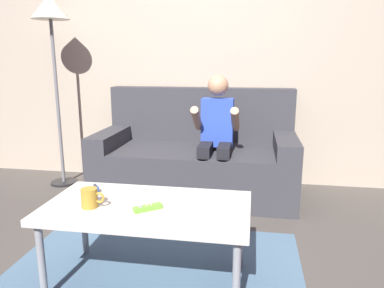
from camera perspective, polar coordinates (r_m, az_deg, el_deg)
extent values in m
plane|color=#4C4742|center=(2.04, -7.08, -21.03)|extent=(9.63, 9.63, 0.00)
cube|color=#B2A38E|center=(3.46, 1.10, 14.82)|extent=(4.81, 0.05, 2.50)
cube|color=#38383D|center=(3.15, 0.53, -4.25)|extent=(1.66, 0.80, 0.41)
cube|color=#38383D|center=(3.36, 1.41, 4.66)|extent=(1.66, 0.16, 0.48)
cube|color=#38383D|center=(3.28, -12.36, 1.01)|extent=(0.18, 0.80, 0.13)
cube|color=#38383D|center=(3.06, 14.38, 0.04)|extent=(0.18, 0.80, 0.13)
cylinder|color=black|center=(2.80, 1.68, -6.49)|extent=(0.08, 0.08, 0.41)
cylinder|color=black|center=(2.79, 4.74, -6.64)|extent=(0.08, 0.08, 0.41)
cube|color=black|center=(2.88, 2.14, -0.85)|extent=(0.10, 0.32, 0.10)
cube|color=black|center=(2.87, 5.10, -0.96)|extent=(0.10, 0.32, 0.10)
cube|color=blue|center=(2.99, 3.99, 3.41)|extent=(0.25, 0.15, 0.39)
cylinder|color=tan|center=(2.86, 0.74, 3.98)|extent=(0.06, 0.28, 0.22)
cylinder|color=tan|center=(2.83, 6.73, 3.79)|extent=(0.06, 0.28, 0.22)
sphere|color=tan|center=(2.95, 4.08, 9.09)|extent=(0.17, 0.17, 0.17)
cube|color=beige|center=(1.87, -6.98, -9.81)|extent=(1.02, 0.55, 0.04)
cylinder|color=gray|center=(1.96, -22.38, -16.69)|extent=(0.04, 0.04, 0.40)
cylinder|color=gray|center=(1.71, 6.91, -20.48)|extent=(0.04, 0.04, 0.40)
cylinder|color=gray|center=(2.31, -16.45, -11.58)|extent=(0.04, 0.04, 0.40)
cylinder|color=gray|center=(2.10, 7.54, -13.72)|extent=(0.04, 0.04, 0.40)
cube|color=slate|center=(2.07, -6.64, -20.43)|extent=(1.61, 1.34, 0.01)
cube|color=#72C638|center=(1.79, -6.91, -9.83)|extent=(0.13, 0.11, 0.02)
cylinder|color=#99999E|center=(1.78, -8.09, -9.61)|extent=(0.02, 0.02, 0.00)
cylinder|color=silver|center=(1.79, -7.03, -9.45)|extent=(0.01, 0.01, 0.00)
cylinder|color=silver|center=(1.79, -6.39, -9.34)|extent=(0.01, 0.01, 0.00)
ellipsoid|color=blue|center=(2.06, -14.86, -6.88)|extent=(0.07, 0.10, 0.04)
cylinder|color=#4C4C51|center=(2.05, -14.90, -6.20)|extent=(0.02, 0.02, 0.01)
cylinder|color=#B78C2D|center=(1.87, -15.68, -8.10)|extent=(0.08, 0.08, 0.10)
torus|color=#B78C2D|center=(1.85, -14.27, -8.11)|extent=(0.06, 0.01, 0.06)
cylinder|color=black|center=(3.68, -19.29, -5.65)|extent=(0.24, 0.24, 0.02)
cylinder|color=slate|center=(3.52, -20.19, 5.83)|extent=(0.03, 0.03, 1.46)
cone|color=beige|center=(3.53, -21.30, 19.29)|extent=(0.32, 0.32, 0.20)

